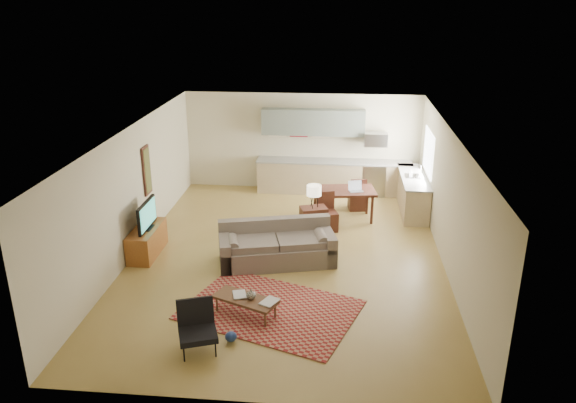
# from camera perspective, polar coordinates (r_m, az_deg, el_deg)

# --- Properties ---
(room) EXTENTS (9.00, 9.00, 9.00)m
(room) POSITION_cam_1_polar(r_m,az_deg,el_deg) (11.41, -0.14, 0.41)
(room) COLOR olive
(room) RESTS_ON ground
(kitchen_counter_back) EXTENTS (4.26, 0.64, 0.92)m
(kitchen_counter_back) POSITION_cam_1_polar(r_m,az_deg,el_deg) (15.61, 4.66, 2.52)
(kitchen_counter_back) COLOR tan
(kitchen_counter_back) RESTS_ON ground
(kitchen_counter_right) EXTENTS (0.64, 2.26, 0.92)m
(kitchen_counter_right) POSITION_cam_1_polar(r_m,az_deg,el_deg) (14.61, 12.55, 0.80)
(kitchen_counter_right) COLOR tan
(kitchen_counter_right) RESTS_ON ground
(kitchen_range) EXTENTS (0.62, 0.62, 0.90)m
(kitchen_range) POSITION_cam_1_polar(r_m,az_deg,el_deg) (15.64, 8.69, 2.35)
(kitchen_range) COLOR #A5A8AD
(kitchen_range) RESTS_ON ground
(kitchen_microwave) EXTENTS (0.62, 0.40, 0.35)m
(kitchen_microwave) POSITION_cam_1_polar(r_m,az_deg,el_deg) (15.35, 8.91, 6.27)
(kitchen_microwave) COLOR #A5A8AD
(kitchen_microwave) RESTS_ON room
(upper_cabinets) EXTENTS (2.80, 0.34, 0.70)m
(upper_cabinets) POSITION_cam_1_polar(r_m,az_deg,el_deg) (15.37, 2.57, 8.05)
(upper_cabinets) COLOR slate
(upper_cabinets) RESTS_ON room
(window_right) EXTENTS (0.02, 1.40, 1.05)m
(window_right) POSITION_cam_1_polar(r_m,az_deg,el_deg) (14.33, 14.08, 4.86)
(window_right) COLOR white
(window_right) RESTS_ON room
(wall_art_left) EXTENTS (0.06, 0.42, 1.10)m
(wall_art_left) POSITION_cam_1_polar(r_m,az_deg,el_deg) (12.87, -14.13, 3.08)
(wall_art_left) COLOR olive
(wall_art_left) RESTS_ON room
(triptych) EXTENTS (1.70, 0.04, 0.50)m
(triptych) POSITION_cam_1_polar(r_m,az_deg,el_deg) (15.58, 1.10, 7.48)
(triptych) COLOR #F6E6C5
(triptych) RESTS_ON room
(rug) EXTENTS (3.41, 2.88, 0.02)m
(rug) POSITION_cam_1_polar(r_m,az_deg,el_deg) (10.10, -1.79, -10.92)
(rug) COLOR maroon
(rug) RESTS_ON floor
(sofa) EXTENTS (2.64, 1.63, 0.85)m
(sofa) POSITION_cam_1_polar(r_m,az_deg,el_deg) (11.54, -1.14, -4.33)
(sofa) COLOR #6A5E53
(sofa) RESTS_ON floor
(coffee_table) EXTENTS (1.22, 0.87, 0.34)m
(coffee_table) POSITION_cam_1_polar(r_m,az_deg,el_deg) (9.90, -4.33, -10.59)
(coffee_table) COLOR #4B2E1A
(coffee_table) RESTS_ON floor
(book_a) EXTENTS (0.38, 0.42, 0.03)m
(book_a) POSITION_cam_1_polar(r_m,az_deg,el_deg) (9.89, -5.61, -9.46)
(book_a) COLOR maroon
(book_a) RESTS_ON coffee_table
(book_b) EXTENTS (0.51, 0.53, 0.02)m
(book_b) POSITION_cam_1_polar(r_m,az_deg,el_deg) (9.73, -2.48, -9.94)
(book_b) COLOR navy
(book_b) RESTS_ON coffee_table
(vase) EXTENTS (0.25, 0.25, 0.18)m
(vase) POSITION_cam_1_polar(r_m,az_deg,el_deg) (9.76, -3.77, -9.33)
(vase) COLOR black
(vase) RESTS_ON coffee_table
(armchair) EXTENTS (0.86, 0.86, 0.77)m
(armchair) POSITION_cam_1_polar(r_m,az_deg,el_deg) (9.02, -9.19, -12.68)
(armchair) COLOR black
(armchair) RESTS_ON floor
(tv_credenza) EXTENTS (0.50, 1.30, 0.60)m
(tv_credenza) POSITION_cam_1_polar(r_m,az_deg,el_deg) (12.34, -14.14, -3.92)
(tv_credenza) COLOR brown
(tv_credenza) RESTS_ON floor
(tv) EXTENTS (0.10, 1.00, 0.60)m
(tv) POSITION_cam_1_polar(r_m,az_deg,el_deg) (12.09, -14.16, -1.35)
(tv) COLOR black
(tv) RESTS_ON tv_credenza
(console_table) EXTENTS (0.68, 0.55, 0.68)m
(console_table) POSITION_cam_1_polar(r_m,az_deg,el_deg) (12.88, 2.60, -2.02)
(console_table) COLOR #3A1B13
(console_table) RESTS_ON floor
(table_lamp) EXTENTS (0.42, 0.42, 0.55)m
(table_lamp) POSITION_cam_1_polar(r_m,az_deg,el_deg) (12.65, 2.65, 0.55)
(table_lamp) COLOR beige
(table_lamp) RESTS_ON console_table
(dining_table) EXTENTS (1.63, 1.08, 0.77)m
(dining_table) POSITION_cam_1_polar(r_m,az_deg,el_deg) (13.81, 5.60, -0.30)
(dining_table) COLOR #3A1B13
(dining_table) RESTS_ON floor
(dining_chair_near) EXTENTS (0.55, 0.56, 0.90)m
(dining_chair_near) POSITION_cam_1_polar(r_m,az_deg,el_deg) (13.12, 4.04, -1.09)
(dining_chair_near) COLOR #3A1B13
(dining_chair_near) RESTS_ON floor
(dining_chair_far) EXTENTS (0.48, 0.49, 0.87)m
(dining_chair_far) POSITION_cam_1_polar(r_m,az_deg,el_deg) (14.47, 7.03, 0.85)
(dining_chair_far) COLOR #3A1B13
(dining_chair_far) RESTS_ON floor
(laptop) EXTENTS (0.38, 0.32, 0.24)m
(laptop) POSITION_cam_1_polar(r_m,az_deg,el_deg) (13.55, 6.96, 1.51)
(laptop) COLOR #A5A8AD
(laptop) RESTS_ON dining_table
(soap_bottle) EXTENTS (0.10, 0.10, 0.19)m
(soap_bottle) POSITION_cam_1_polar(r_m,az_deg,el_deg) (14.37, 12.35, 2.82)
(soap_bottle) COLOR #F6E6C5
(soap_bottle) RESTS_ON kitchen_counter_right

